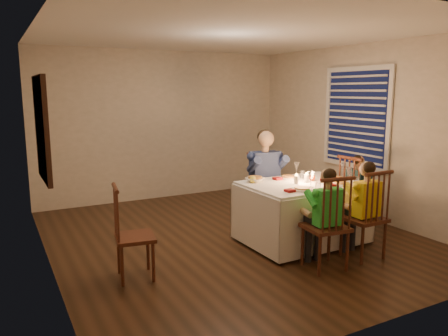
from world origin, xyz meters
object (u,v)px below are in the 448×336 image
chair_adult (265,225)px  adult (265,225)px  child_teal (355,230)px  chair_extra (136,277)px  chair_near_left (324,268)px  child_yellow (361,257)px  chair_end (355,230)px  dining_table (302,200)px  serving_bowl (255,180)px  child_green (324,268)px  chair_near_right (361,257)px

chair_adult → adult: bearing=0.0°
chair_adult → child_teal: child_teal is taller
chair_extra → child_teal: child_teal is taller
chair_near_left → child_yellow: child_yellow is taller
chair_end → adult: bearing=48.3°
dining_table → serving_bowl: bearing=144.8°
chair_adult → chair_near_left: 1.61m
child_teal → child_green: bearing=117.8°
dining_table → chair_adult: (-0.04, 0.78, -0.55)m
child_green → child_yellow: size_ratio=0.98×
child_yellow → adult: bearing=-78.1°
chair_extra → child_green: (1.88, -0.73, 0.00)m
chair_adult → serving_bowl: serving_bowl is taller
chair_extra → serving_bowl: bearing=-67.4°
child_yellow → serving_bowl: serving_bowl is taller
child_yellow → serving_bowl: (-0.78, 1.10, 0.80)m
child_yellow → child_teal: 1.04m
child_green → serving_bowl: 1.40m
chair_near_left → child_teal: (1.28, 0.83, 0.00)m
dining_table → chair_end: 1.11m
chair_near_right → adult: size_ratio=0.76×
child_teal → child_yellow: bearing=134.2°
chair_end → child_green: size_ratio=0.94×
chair_near_left → child_green: 0.00m
chair_end → child_teal: 0.00m
chair_adult → child_teal: 1.26m
chair_end → child_green: 1.53m
chair_extra → serving_bowl: 1.92m
chair_adult → child_teal: bearing=-29.1°
dining_table → serving_bowl: size_ratio=6.70×
chair_adult → serving_bowl: 1.02m
child_yellow → chair_end: bearing=-131.0°
chair_near_right → chair_extra: chair_near_right is taller
chair_adult → child_teal: (1.01, -0.75, 0.00)m
dining_table → chair_near_left: (-0.32, -0.80, -0.55)m
chair_near_left → chair_adult: bearing=-93.6°
dining_table → chair_near_right: dining_table is taller
dining_table → chair_near_left: 1.02m
chair_end → child_teal: bearing=-0.0°
dining_table → child_yellow: 0.98m
chair_near_left → chair_extra: size_ratio=1.06×
child_green → chair_near_right: bearing=-170.1°
dining_table → chair_near_right: bearing=-70.6°
dining_table → serving_bowl: serving_bowl is taller
child_teal → chair_adult: bearing=48.3°
chair_adult → chair_extra: chair_adult is taller
chair_adult → child_yellow: child_yellow is taller
chair_near_right → serving_bowl: bearing=-54.7°
child_teal → dining_table: bearing=86.4°
child_yellow → serving_bowl: 1.57m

